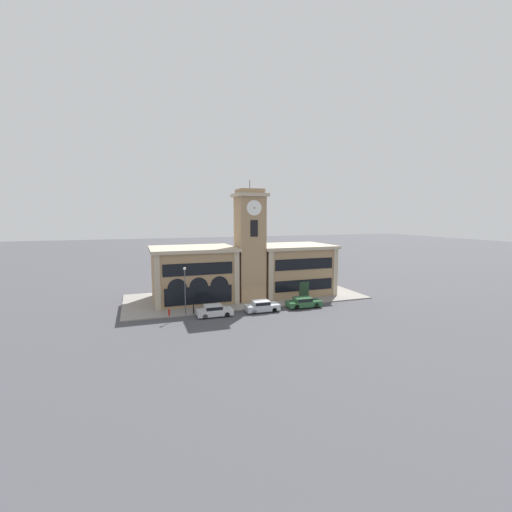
{
  "coord_description": "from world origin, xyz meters",
  "views": [
    {
      "loc": [
        -15.03,
        -40.57,
        12.01
      ],
      "look_at": [
        0.28,
        3.03,
        6.58
      ],
      "focal_mm": 24.0,
      "sensor_mm": 36.0,
      "label": 1
    }
  ],
  "objects_px": {
    "parked_car_mid": "(262,306)",
    "bollard": "(194,309)",
    "street_lamp": "(185,284)",
    "fire_hydrant": "(169,312)",
    "parked_car_near": "(214,310)",
    "parked_car_far": "(303,302)"
  },
  "relations": [
    {
      "from": "parked_car_mid",
      "to": "parked_car_far",
      "type": "bearing_deg",
      "value": 1.29
    },
    {
      "from": "bollard",
      "to": "fire_hydrant",
      "type": "bearing_deg",
      "value": 179.66
    },
    {
      "from": "parked_car_near",
      "to": "fire_hydrant",
      "type": "bearing_deg",
      "value": 165.1
    },
    {
      "from": "bollard",
      "to": "parked_car_mid",
      "type": "bearing_deg",
      "value": -10.06
    },
    {
      "from": "fire_hydrant",
      "to": "bollard",
      "type": "bearing_deg",
      "value": -0.34
    },
    {
      "from": "parked_car_far",
      "to": "bollard",
      "type": "bearing_deg",
      "value": 175.33
    },
    {
      "from": "parked_car_mid",
      "to": "fire_hydrant",
      "type": "relative_size",
      "value": 4.94
    },
    {
      "from": "parked_car_near",
      "to": "street_lamp",
      "type": "distance_m",
      "value": 4.78
    },
    {
      "from": "parked_car_mid",
      "to": "fire_hydrant",
      "type": "height_order",
      "value": "parked_car_mid"
    },
    {
      "from": "parked_car_mid",
      "to": "bollard",
      "type": "xyz_separation_m",
      "value": [
        -8.35,
        1.48,
        -0.06
      ]
    },
    {
      "from": "bollard",
      "to": "fire_hydrant",
      "type": "height_order",
      "value": "bollard"
    },
    {
      "from": "parked_car_mid",
      "to": "parked_car_far",
      "type": "height_order",
      "value": "parked_car_mid"
    },
    {
      "from": "bollard",
      "to": "parked_car_near",
      "type": "bearing_deg",
      "value": -33.48
    },
    {
      "from": "parked_car_far",
      "to": "parked_car_mid",
      "type": "bearing_deg",
      "value": -178.71
    },
    {
      "from": "parked_car_far",
      "to": "street_lamp",
      "type": "xyz_separation_m",
      "value": [
        -15.16,
        1.47,
        3.22
      ]
    },
    {
      "from": "parked_car_near",
      "to": "parked_car_mid",
      "type": "bearing_deg",
      "value": 1.29
    },
    {
      "from": "parked_car_mid",
      "to": "bollard",
      "type": "bearing_deg",
      "value": 171.23
    },
    {
      "from": "parked_car_far",
      "to": "parked_car_near",
      "type": "bearing_deg",
      "value": -178.71
    },
    {
      "from": "parked_car_far",
      "to": "fire_hydrant",
      "type": "distance_m",
      "value": 17.17
    },
    {
      "from": "parked_car_mid",
      "to": "parked_car_near",
      "type": "bearing_deg",
      "value": -178.71
    },
    {
      "from": "street_lamp",
      "to": "fire_hydrant",
      "type": "bearing_deg",
      "value": 179.04
    },
    {
      "from": "street_lamp",
      "to": "bollard",
      "type": "height_order",
      "value": "street_lamp"
    }
  ]
}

